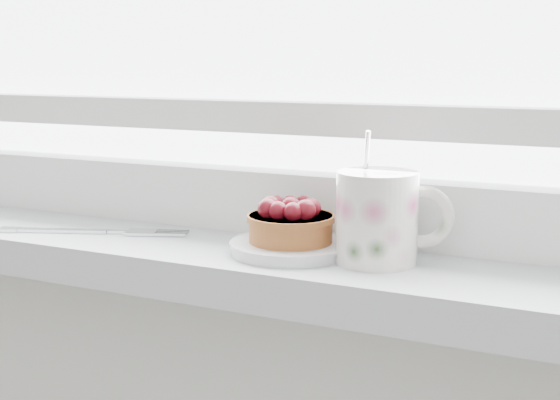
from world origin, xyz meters
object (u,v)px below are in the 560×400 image
Objects in this scene: saucer at (291,247)px; raspberry_tart at (291,222)px; floral_mug at (380,216)px; fork at (92,231)px.

raspberry_tart is at bearing -93.84° from saucer.
floral_mug is at bearing 2.83° from raspberry_tart.
raspberry_tart is at bearing 3.45° from fork.
raspberry_tart is 0.70× the size of floral_mug.
saucer is 1.40× the size of raspberry_tart.
raspberry_tart is 0.09m from floral_mug.
floral_mug is 0.34m from fork.
fork is (-0.33, -0.02, -0.04)m from floral_mug.
floral_mug is at bearing 2.60° from saucer.
saucer is 0.98× the size of floral_mug.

